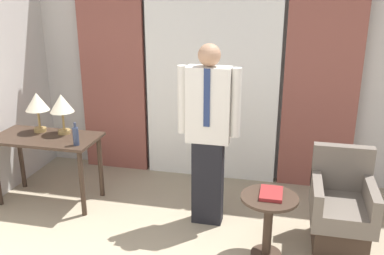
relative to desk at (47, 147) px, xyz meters
The scene contains 12 objects.
wall_back 2.05m from the desk, 36.23° to the left, with size 10.00×0.06×2.70m.
curtain_sheer_center 1.96m from the desk, 32.97° to the left, with size 1.53×0.06×2.58m.
curtain_drape_left 1.26m from the desk, 71.11° to the left, with size 0.80×0.06×2.58m.
curtain_drape_right 3.00m from the desk, 20.04° to the left, with size 0.80×0.06×2.58m.
desk is the anchor object (origin of this frame).
table_lamp_left 0.47m from the desk, 136.82° to the left, with size 0.25×0.25×0.42m.
table_lamp_right 0.47m from the desk, 43.18° to the left, with size 0.25×0.25×0.42m.
bottle_near_edge 0.50m from the desk, 19.69° to the right, with size 0.06×0.06×0.23m.
person 1.75m from the desk, ahead, with size 0.58×0.20×1.74m.
armchair 2.95m from the desk, ahead, with size 0.52×0.63×0.86m.
side_table 2.38m from the desk, 11.93° to the right, with size 0.48×0.48×0.57m.
book 2.38m from the desk, 11.30° to the right, with size 0.18×0.26×0.03m.
Camera 1 is at (0.86, -1.67, 2.22)m, focal length 40.00 mm.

